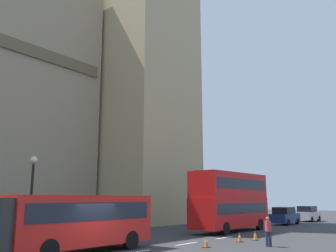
# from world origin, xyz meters

# --- Properties ---
(double_decker_bus) EXTENTS (9.40, 2.54, 4.90)m
(double_decker_bus) POSITION_xyz_m (15.95, 2.00, 2.71)
(double_decker_bus) COLOR red
(double_decker_bus) RESTS_ON ground_plane
(sedan_lead) EXTENTS (4.40, 1.86, 1.85)m
(sedan_lead) POSITION_xyz_m (27.33, 1.80, 0.91)
(sedan_lead) COLOR navy
(sedan_lead) RESTS_ON ground_plane
(sedan_trailing) EXTENTS (4.40, 1.86, 1.85)m
(sedan_trailing) POSITION_xyz_m (34.63, 1.71, 0.91)
(sedan_trailing) COLOR #B7B7BC
(sedan_trailing) RESTS_ON ground_plane
(traffic_cone_west) EXTENTS (0.36, 0.36, 0.58)m
(traffic_cone_west) POSITION_xyz_m (6.01, -1.89, 0.28)
(traffic_cone_west) COLOR black
(traffic_cone_west) RESTS_ON ground_plane
(traffic_cone_middle) EXTENTS (0.36, 0.36, 0.58)m
(traffic_cone_middle) POSITION_xyz_m (9.57, -2.13, 0.28)
(traffic_cone_middle) COLOR black
(traffic_cone_middle) RESTS_ON ground_plane
(traffic_cone_east) EXTENTS (0.36, 0.36, 0.58)m
(traffic_cone_east) POSITION_xyz_m (11.19, -2.43, 0.28)
(traffic_cone_east) COLOR black
(traffic_cone_east) RESTS_ON ground_plane
(street_lamp) EXTENTS (0.44, 0.44, 5.27)m
(street_lamp) POSITION_xyz_m (-0.12, 6.50, 3.06)
(street_lamp) COLOR black
(street_lamp) RESTS_ON ground_plane
(pedestrian_near_cones) EXTENTS (0.45, 0.45, 1.69)m
(pedestrian_near_cones) POSITION_xyz_m (8.61, -4.52, 0.91)
(pedestrian_near_cones) COLOR #262D4C
(pedestrian_near_cones) RESTS_ON ground_plane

